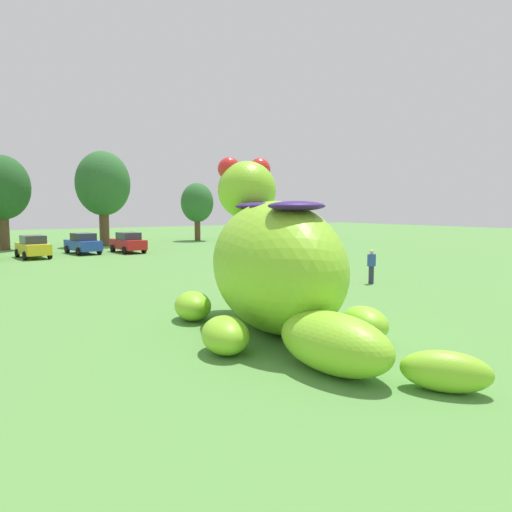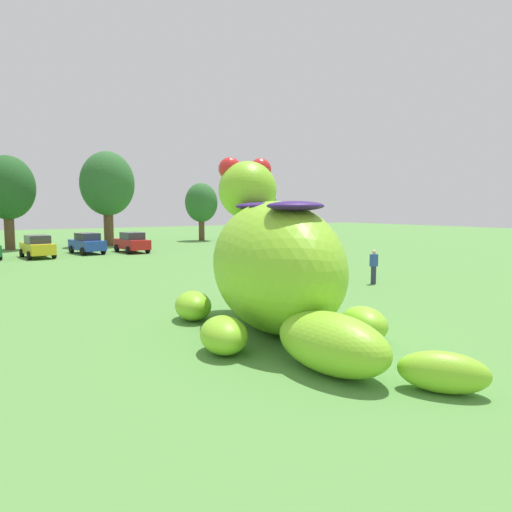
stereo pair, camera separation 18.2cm
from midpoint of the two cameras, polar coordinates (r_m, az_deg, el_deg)
ground_plane at (r=14.26m, az=7.36°, el=-9.53°), size 160.00×160.00×0.00m
giant_inflatable_creature at (r=14.47m, az=2.63°, el=-0.96°), size 6.86×11.31×5.62m
car_yellow at (r=39.29m, az=-24.87°, el=1.05°), size 2.16×4.21×1.72m
car_blue at (r=41.38m, az=-19.69°, el=1.46°), size 2.32×4.28×1.72m
car_red at (r=41.37m, az=-14.69°, el=1.61°), size 2.15×4.20×1.72m
tree_mid_left at (r=47.91m, az=-27.86°, el=7.28°), size 4.77×4.77×8.47m
tree_centre_left at (r=49.31m, az=-17.49°, el=8.30°), size 5.27×5.27×9.35m
tree_centre at (r=55.00m, az=-6.56°, el=6.41°), size 3.75×3.75×6.66m
tree_centre_right at (r=57.81m, az=0.57°, el=6.59°), size 3.90×3.90×6.93m
spectator_mid_field at (r=24.14m, az=14.29°, el=-1.29°), size 0.38×0.26×1.71m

